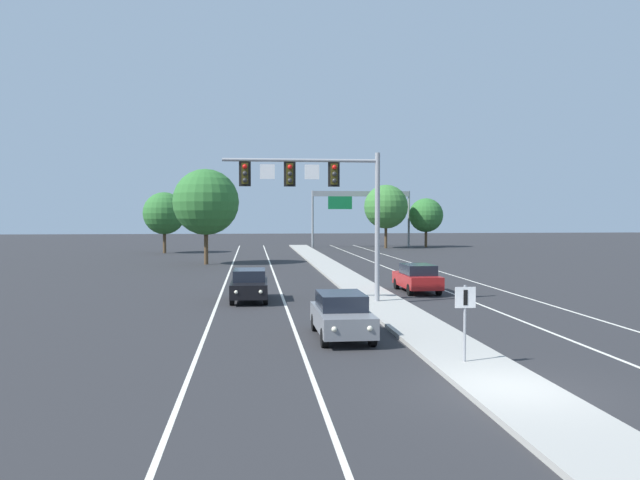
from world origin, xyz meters
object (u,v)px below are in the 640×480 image
at_px(median_sign_post, 465,312).
at_px(tree_far_left_c, 164,213).
at_px(overhead_signal_mast, 323,191).
at_px(tree_far_right_a, 426,215).
at_px(car_oncoming_grey, 342,315).
at_px(tree_far_left_a, 206,202).
at_px(car_oncoming_black, 249,285).
at_px(car_receding_red, 417,278).
at_px(highway_sign_gantry, 361,201).
at_px(tree_far_right_c, 386,207).

height_order(median_sign_post, tree_far_left_c, tree_far_left_c).
xyz_separation_m(overhead_signal_mast, tree_far_right_a, (19.53, 52.20, -1.26)).
xyz_separation_m(median_sign_post, car_oncoming_grey, (-2.91, 4.64, -0.77)).
distance_m(car_oncoming_grey, tree_far_left_c, 52.76).
distance_m(car_oncoming_grey, tree_far_left_a, 35.21).
height_order(car_oncoming_grey, tree_far_right_a, tree_far_right_a).
xyz_separation_m(overhead_signal_mast, car_oncoming_black, (-3.54, 1.83, -4.68)).
bearing_deg(car_receding_red, median_sign_post, -100.30).
bearing_deg(highway_sign_gantry, tree_far_left_a, -123.54).
bearing_deg(car_oncoming_grey, overhead_signal_mast, 88.23).
bearing_deg(car_oncoming_black, car_receding_red, 15.39).
height_order(highway_sign_gantry, tree_far_right_a, highway_sign_gantry).
distance_m(overhead_signal_mast, tree_far_left_c, 44.74).
distance_m(median_sign_post, car_oncoming_black, 16.02).
distance_m(median_sign_post, highway_sign_gantry, 67.36).
height_order(car_oncoming_black, tree_far_left_a, tree_far_left_a).
bearing_deg(tree_far_left_a, tree_far_right_a, 44.35).
height_order(car_oncoming_grey, tree_far_right_c, tree_far_right_c).
height_order(highway_sign_gantry, tree_far_right_c, tree_far_right_c).
xyz_separation_m(car_receding_red, tree_far_left_a, (-13.19, 21.48, 4.61)).
xyz_separation_m(median_sign_post, tree_far_left_c, (-15.84, 55.66, 2.89)).
xyz_separation_m(overhead_signal_mast, car_oncoming_grey, (-0.26, -8.28, -4.68)).
relative_size(highway_sign_gantry, tree_far_right_c, 1.63).
bearing_deg(overhead_signal_mast, tree_far_left_c, 107.14).
bearing_deg(tree_far_left_a, overhead_signal_mast, -74.08).
bearing_deg(car_receding_red, tree_far_left_a, 121.55).
height_order(car_oncoming_grey, highway_sign_gantry, highway_sign_gantry).
height_order(tree_far_right_c, tree_far_right_a, tree_far_right_c).
relative_size(overhead_signal_mast, car_oncoming_black, 1.68).
height_order(highway_sign_gantry, tree_far_left_c, highway_sign_gantry).
bearing_deg(tree_far_left_c, highway_sign_gantry, 24.41).
relative_size(car_oncoming_black, tree_far_right_a, 0.69).
bearing_deg(car_receding_red, car_oncoming_black, -164.61).
distance_m(car_oncoming_black, highway_sign_gantry, 54.21).
height_order(car_receding_red, tree_far_right_c, tree_far_right_c).
xyz_separation_m(car_oncoming_black, car_receding_red, (9.35, 2.57, 0.00)).
height_order(median_sign_post, tree_far_right_c, tree_far_right_c).
relative_size(car_oncoming_black, tree_far_left_c, 0.66).
relative_size(overhead_signal_mast, tree_far_left_a, 0.91).
bearing_deg(car_oncoming_black, highway_sign_gantry, 74.26).
distance_m(car_receding_red, tree_far_right_a, 49.84).
relative_size(highway_sign_gantry, tree_far_left_c, 1.94).
xyz_separation_m(overhead_signal_mast, tree_far_left_c, (-13.18, 42.74, -1.03)).
bearing_deg(tree_far_right_c, car_receding_red, -99.80).
bearing_deg(overhead_signal_mast, tree_far_right_c, 74.75).
relative_size(car_receding_red, tree_far_left_c, 0.65).
height_order(overhead_signal_mast, median_sign_post, overhead_signal_mast).
bearing_deg(highway_sign_gantry, car_oncoming_black, -105.74).
height_order(median_sign_post, tree_far_right_a, tree_far_right_a).
bearing_deg(car_oncoming_black, tree_far_right_a, 65.39).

